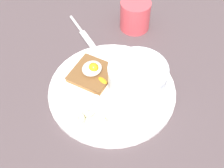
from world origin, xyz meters
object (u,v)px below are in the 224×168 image
Objects in this scene: oatmeal_bowl at (137,78)px; banana_slice_back at (95,100)px; poached_egg at (92,69)px; toast_slice at (92,74)px; banana_slice_front at (89,112)px; banana_slice_left at (96,125)px; knife at (82,31)px; banana_slice_inner at (108,128)px; banana_slice_right at (111,116)px; banana_slice_outer at (79,120)px; coffee_mug at (135,14)px.

oatmeal_bowl is 3.68× the size of banana_slice_back.
oatmeal_bowl is 10.91cm from poached_egg.
banana_slice_front is (7.49, 7.80, -0.28)cm from toast_slice.
oatmeal_bowl reaches higher than banana_slice_front.
banana_slice_left is 0.25× the size of knife.
banana_slice_back and banana_slice_inner have the same top height.
knife is (-13.12, -26.84, -1.34)cm from banana_slice_right.
banana_slice_front is 27.80cm from knife.
banana_slice_right is 0.75× the size of banana_slice_outer.
oatmeal_bowl is at bearing -162.55° from banana_slice_inner.
banana_slice_back is (9.58, -3.50, -3.14)cm from oatmeal_bowl.
banana_slice_inner is at bearing 61.44° from knife.
poached_egg is 22.17cm from coffee_mug.
banana_slice_left is at bearing 75.69° from banana_slice_front.
coffee_mug is (-28.46, -14.79, 2.70)cm from banana_slice_front.
banana_slice_outer is 29.81cm from knife.
banana_slice_left is at bearing 57.32° from knife.
toast_slice is 10.82cm from banana_slice_front.
coffee_mug is (-20.97, -6.99, 2.42)cm from toast_slice.
oatmeal_bowl is at bearing 171.04° from banana_slice_front.
poached_egg is 2.38× the size of banana_slice_right.
banana_slice_inner is (7.06, 13.61, -0.28)cm from toast_slice.
coffee_mug reaches higher than poached_egg.
banana_slice_outer is (10.46, 7.87, -1.90)cm from poached_egg.
banana_slice_right is (-2.84, 4.11, 0.27)cm from banana_slice_front.
oatmeal_bowl is 25.30cm from knife.
banana_slice_right is at bearing 68.68° from toast_slice.
banana_slice_right is at bearing 171.85° from banana_slice_left.
banana_slice_inner is at bearing 62.58° from toast_slice.
toast_slice is at bearing -126.46° from banana_slice_left.
oatmeal_bowl is 15.93cm from banana_slice_outer.
knife is at bearing -119.26° from poached_egg.
knife is (-15.54, -28.54, -1.06)cm from banana_slice_inner.
banana_slice_outer is 34.94cm from coffee_mug.
banana_slice_outer is (15.57, -1.73, -2.86)cm from oatmeal_bowl.
banana_slice_back is at bearing -91.77° from banana_slice_right.
banana_slice_right is (9.76, 2.12, -2.88)cm from oatmeal_bowl.
toast_slice is 3.91× the size of banana_slice_right.
banana_slice_back is 1.19× the size of banana_slice_right.
oatmeal_bowl is at bearing 173.67° from banana_slice_outer.
banana_slice_front is 0.97× the size of banana_slice_outer.
oatmeal_bowl is at bearing 118.02° from poached_egg.
banana_slice_left and banana_slice_back have the same top height.
banana_slice_front is at bearing -8.96° from oatmeal_bowl.
coffee_mug reaches higher than banana_slice_inner.
poached_egg is (-0.00, 0.19, 1.91)cm from toast_slice.
toast_slice is 3.02× the size of banana_slice_front.
banana_slice_outer is at bearing -58.09° from banana_slice_left.
toast_slice is 1.64× the size of poached_egg.
banana_slice_right is (0.17, 5.62, 0.26)cm from banana_slice_back.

